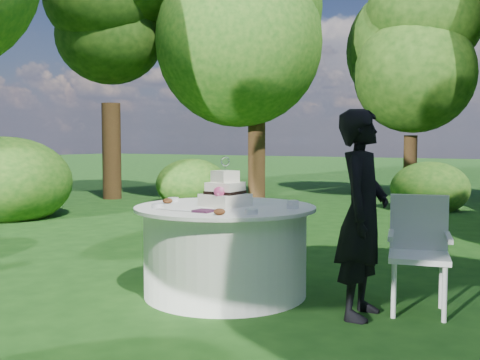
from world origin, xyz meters
name	(u,v)px	position (x,y,z in m)	size (l,w,h in m)	color
ground	(225,294)	(0.00, 0.00, 0.00)	(80.00, 80.00, 0.00)	#13380F
napkins	(204,211)	(0.08, -0.44, 0.78)	(0.14, 0.14, 0.02)	#481F3A
feather_plume	(179,210)	(-0.14, -0.47, 0.78)	(0.48, 0.07, 0.01)	white
guest	(362,214)	(1.22, 0.01, 0.78)	(0.57, 0.38, 1.57)	black
table	(225,250)	(0.00, 0.00, 0.39)	(1.56, 1.56, 0.77)	white
cake	(225,193)	(0.01, -0.01, 0.88)	(0.40, 0.40, 0.43)	white
chair	(419,245)	(1.55, 0.39, 0.52)	(0.55, 0.54, 0.90)	white
votives	(231,204)	(0.04, 0.03, 0.79)	(1.27, 0.97, 0.04)	silver
petal_cups	(191,206)	(-0.13, -0.32, 0.79)	(0.91, 0.50, 0.05)	#562D16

